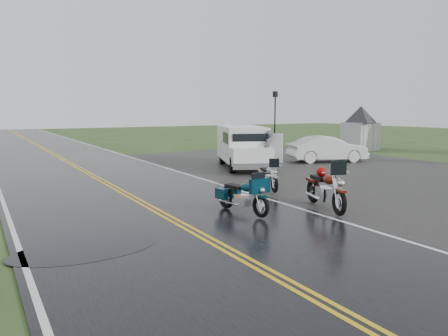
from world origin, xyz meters
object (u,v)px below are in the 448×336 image
object	(u,v)px
person_at_van	(268,152)
motorcycle_silver	(275,178)
visitor_center	(361,117)
van_white	(232,151)
motorcycle_red	(340,192)
motorcycle_teal	(261,198)
lamp_post_far_right	(275,121)
sedan_white	(327,149)

from	to	relation	value
person_at_van	motorcycle_silver	bearing A→B (deg)	12.96
visitor_center	person_at_van	world-z (taller)	visitor_center
visitor_center	person_at_van	bearing A→B (deg)	-154.21
person_at_van	van_white	bearing A→B (deg)	-64.86
motorcycle_red	person_at_van	world-z (taller)	person_at_van
motorcycle_teal	lamp_post_far_right	world-z (taller)	lamp_post_far_right
motorcycle_silver	lamp_post_far_right	bearing A→B (deg)	71.64
motorcycle_red	lamp_post_far_right	world-z (taller)	lamp_post_far_right
van_white	person_at_van	distance (m)	1.68
motorcycle_red	lamp_post_far_right	bearing A→B (deg)	77.66
visitor_center	motorcycle_silver	distance (m)	18.75
sedan_white	visitor_center	bearing A→B (deg)	-41.12
van_white	visitor_center	bearing A→B (deg)	42.89
person_at_van	motorcycle_red	bearing A→B (deg)	23.27
visitor_center	motorcycle_teal	xyz separation A→B (m)	(-17.88, -13.17, -1.78)
motorcycle_silver	lamp_post_far_right	xyz separation A→B (m)	(9.68, 13.12, 1.54)
visitor_center	motorcycle_silver	world-z (taller)	visitor_center
person_at_van	sedan_white	world-z (taller)	person_at_van
motorcycle_teal	person_at_van	distance (m)	8.84
motorcycle_teal	visitor_center	bearing A→B (deg)	28.50
motorcycle_silver	van_white	distance (m)	5.17
person_at_van	lamp_post_far_right	xyz separation A→B (m)	(6.85, 8.72, 1.15)
motorcycle_silver	sedan_white	bearing A→B (deg)	54.86
motorcycle_teal	motorcycle_red	bearing A→B (deg)	-32.86
van_white	sedan_white	xyz separation A→B (m)	(6.90, 1.12, -0.36)
motorcycle_silver	van_white	bearing A→B (deg)	93.87
motorcycle_red	motorcycle_teal	bearing A→B (deg)	173.94
visitor_center	lamp_post_far_right	distance (m)	6.33
motorcycle_red	van_white	world-z (taller)	van_white
motorcycle_silver	lamp_post_far_right	distance (m)	16.38
person_at_van	visitor_center	bearing A→B (deg)	161.48
motorcycle_silver	sedan_white	size ratio (longest dim) A/B	0.46
van_white	person_at_van	bearing A→B (deg)	1.11
lamp_post_far_right	motorcycle_silver	bearing A→B (deg)	-126.43
motorcycle_teal	person_at_van	size ratio (longest dim) A/B	1.06
van_white	person_at_van	world-z (taller)	van_white
motorcycle_teal	lamp_post_far_right	size ratio (longest dim) A/B	0.49
sedan_white	lamp_post_far_right	bearing A→B (deg)	5.57
motorcycle_silver	person_at_van	xyz separation A→B (m)	(2.83, 4.40, 0.39)
motorcycle_red	person_at_van	size ratio (longest dim) A/B	1.28
motorcycle_teal	sedan_white	xyz separation A→B (m)	(10.61, 8.79, 0.11)
van_white	sedan_white	bearing A→B (deg)	30.86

